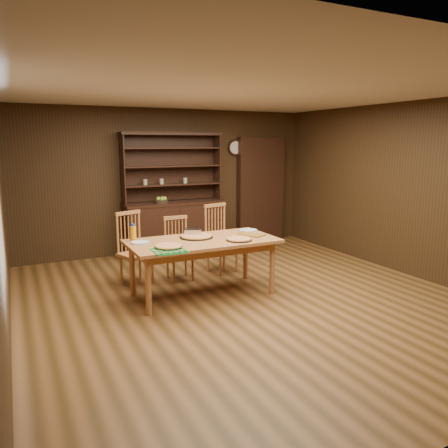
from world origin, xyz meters
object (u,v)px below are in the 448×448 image
dining_table (202,246)px  chair_right (219,236)px  juice_bottle (133,233)px  chair_center (178,246)px  chair_left (133,246)px  china_hutch (174,221)px

dining_table → chair_right: bearing=53.7°
dining_table → juice_bottle: juice_bottle is taller
chair_center → chair_left: bearing=172.5°
china_hutch → chair_center: 1.59m
chair_left → chair_center: 0.66m
china_hutch → dining_table: china_hutch is taller
dining_table → chair_right: 1.15m
chair_center → juice_bottle: 0.98m
dining_table → juice_bottle: bearing=157.2°
china_hutch → chair_center: (-0.48, -1.51, -0.10)m
chair_left → chair_right: bearing=-19.3°
chair_center → juice_bottle: size_ratio=4.24×
china_hutch → chair_left: 1.82m
juice_bottle → chair_center: bearing=31.6°
china_hutch → chair_right: 1.43m
chair_center → dining_table: bearing=-87.4°
china_hutch → juice_bottle: size_ratio=9.89×
dining_table → chair_left: bearing=127.0°
china_hutch → chair_right: size_ratio=2.06×
china_hutch → chair_right: bearing=-80.5°
china_hutch → chair_left: china_hutch is taller
china_hutch → juice_bottle: china_hutch is taller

